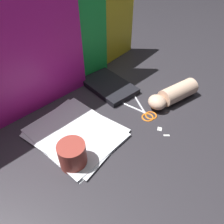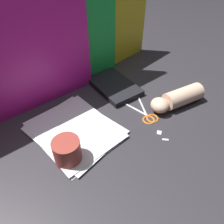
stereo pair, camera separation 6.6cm
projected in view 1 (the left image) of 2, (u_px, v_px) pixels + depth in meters
ground_plane at (113, 126)px, 0.90m from camera, size 6.00×6.00×0.00m
backdrop_panel_center at (44, 35)px, 0.87m from camera, size 0.67×0.09×0.59m
backdrop_panel_right at (95, 37)px, 1.11m from camera, size 0.65×0.03×0.37m
paper_stack at (75, 133)px, 0.87m from camera, size 0.30×0.37×0.01m
book_closed at (109, 86)px, 1.09m from camera, size 0.21×0.29×0.03m
scissors at (145, 112)px, 0.96m from camera, size 0.13×0.19×0.01m
hand_forearm at (173, 94)px, 1.00m from camera, size 0.27×0.15×0.08m
paper_scrap_near at (160, 129)px, 0.89m from camera, size 0.03×0.02×0.00m
paper_scrap_mid at (167, 135)px, 0.86m from camera, size 0.02×0.02×0.00m
mug at (72, 155)px, 0.74m from camera, size 0.10×0.10×0.10m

